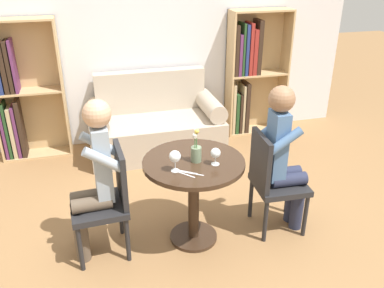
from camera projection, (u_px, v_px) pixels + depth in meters
ground_plane at (193, 238)px, 3.48m from camera, size 16.00×16.00×0.00m
back_wall at (146, 32)px, 4.80m from camera, size 5.20×0.05×2.70m
round_table at (194, 181)px, 3.23m from camera, size 0.80×0.80×0.75m
couch at (155, 126)px, 4.88m from camera, size 1.55×0.80×0.92m
bookshelf_left at (19, 94)px, 4.57m from camera, size 0.77×0.28×1.58m
bookshelf_right at (249, 73)px, 5.19m from camera, size 0.77×0.28×1.58m
chair_left at (108, 198)px, 3.14m from camera, size 0.44×0.44×0.90m
chair_right at (272, 178)px, 3.41m from camera, size 0.44×0.44×0.90m
person_left at (94, 178)px, 3.03m from camera, size 0.43×0.35×1.30m
person_right at (284, 156)px, 3.33m from camera, size 0.43×0.35×1.30m
wine_glass_left at (175, 157)px, 2.96m from camera, size 0.09×0.09×0.17m
wine_glass_right at (216, 153)px, 3.06m from camera, size 0.08×0.08×0.14m
flower_vase at (196, 150)px, 3.10m from camera, size 0.08×0.08×0.28m
knife_left_setting at (184, 174)px, 2.96m from camera, size 0.13×0.15×0.00m
fork_left_setting at (191, 173)px, 2.97m from camera, size 0.16×0.12×0.00m
knife_right_setting at (185, 172)px, 2.99m from camera, size 0.16×0.12×0.00m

